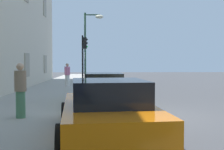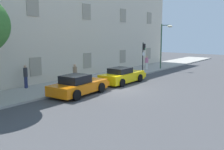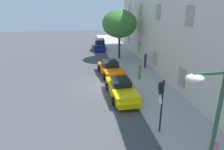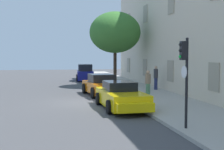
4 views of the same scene
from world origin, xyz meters
name	(u,v)px [view 3 (image 3 of 4)]	position (x,y,z in m)	size (l,w,h in m)	color
ground_plane	(101,86)	(0.00, 0.00, 0.00)	(80.00, 80.00, 0.00)	#444447
sidewalk	(145,83)	(0.00, 4.26, 0.07)	(60.00, 4.03, 0.14)	#A8A399
building_facade	(191,26)	(0.00, 8.23, 5.31)	(37.90, 4.42, 10.58)	beige
sportscar_red_lead	(111,69)	(-2.86, 1.41, 0.63)	(4.98, 2.49, 1.42)	orange
sportscar_yellow_flank	(122,90)	(2.52, 1.47, 0.60)	(5.04, 2.17, 1.36)	yellow
hatchback_parked	(100,45)	(-15.01, 1.53, 0.79)	(3.63, 2.00, 1.74)	navy
tree_near_kerb	(120,24)	(-9.13, 3.52, 4.67)	(4.45, 4.45, 6.34)	#38281E
traffic_light	(161,98)	(7.66, 2.55, 2.33)	(0.44, 0.36, 3.21)	black
street_lamp	(206,114)	(11.92, 2.27, 3.79)	(0.44, 1.42, 5.24)	#2D5138
pedestrian_strolling	(140,71)	(-0.90, 3.93, 0.98)	(0.40, 0.40, 1.64)	#4C7F59
pedestrian_bystander	(145,60)	(-4.38, 5.64, 1.06)	(0.44, 0.44, 1.77)	navy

